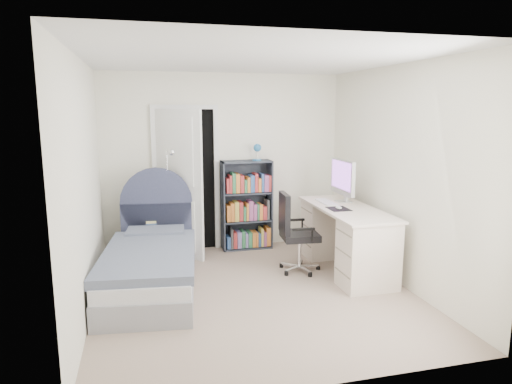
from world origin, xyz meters
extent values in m
cube|color=gray|center=(0.00, 0.00, -0.03)|extent=(3.40, 3.60, 0.05)
cube|color=white|center=(0.00, 0.00, 2.52)|extent=(3.40, 3.60, 0.05)
cube|color=white|center=(0.00, 1.82, 1.25)|extent=(3.40, 0.05, 2.50)
cube|color=white|center=(0.00, -1.82, 1.25)|extent=(3.40, 0.05, 2.50)
cube|color=white|center=(-1.72, 0.00, 1.25)|extent=(0.05, 3.60, 2.50)
cube|color=white|center=(1.72, 0.00, 1.25)|extent=(0.05, 3.60, 2.50)
cube|color=black|center=(-0.55, 1.80, 1.00)|extent=(0.80, 0.01, 2.00)
cube|color=white|center=(-0.98, 1.77, 1.00)|extent=(0.06, 0.06, 2.00)
cube|color=white|center=(-0.12, 1.77, 1.00)|extent=(0.06, 0.06, 2.00)
cube|color=white|center=(-0.55, 1.77, 2.03)|extent=(0.92, 0.06, 0.06)
cube|color=white|center=(-0.68, 1.48, 1.00)|extent=(0.58, 0.61, 2.00)
cube|color=gray|center=(-1.10, 0.35, 0.13)|extent=(1.16, 2.07, 0.26)
cube|color=silver|center=(-1.10, 0.35, 0.33)|extent=(1.14, 2.03, 0.16)
cube|color=slate|center=(-1.11, 0.25, 0.44)|extent=(1.16, 1.78, 0.10)
cube|color=slate|center=(-1.02, 1.05, 0.46)|extent=(0.74, 0.47, 0.12)
cube|color=#393E59|center=(-0.98, 1.37, 0.39)|extent=(0.94, 0.17, 0.79)
cylinder|color=#393E59|center=(-0.98, 1.37, 0.79)|extent=(0.94, 0.17, 0.94)
cylinder|color=tan|center=(-1.17, 1.27, 0.23)|extent=(0.03, 0.03, 0.46)
cylinder|color=tan|center=(-1.17, 1.58, 0.23)|extent=(0.03, 0.03, 0.46)
cylinder|color=tan|center=(-0.86, 1.27, 0.23)|extent=(0.03, 0.03, 0.46)
cylinder|color=tan|center=(-0.86, 1.58, 0.23)|extent=(0.03, 0.03, 0.46)
cube|color=tan|center=(-1.02, 1.42, 0.45)|extent=(0.37, 0.37, 0.03)
cube|color=tan|center=(-1.02, 1.42, 0.16)|extent=(0.33, 0.33, 0.02)
cube|color=#B24C33|center=(-1.06, 1.42, 0.48)|extent=(0.15, 0.20, 0.03)
cube|color=#3F598C|center=(-1.06, 1.42, 0.51)|extent=(0.14, 0.20, 0.03)
cube|color=#D8CC7F|center=(-1.06, 1.42, 0.54)|extent=(0.13, 0.19, 0.03)
cylinder|color=silver|center=(-0.83, 1.34, 0.01)|extent=(0.21, 0.21, 0.02)
cylinder|color=silver|center=(-0.83, 1.34, 0.75)|extent=(0.02, 0.02, 1.48)
sphere|color=silver|center=(-0.77, 1.30, 1.45)|extent=(0.09, 0.09, 0.09)
cube|color=#313743|center=(-0.06, 1.65, 0.64)|extent=(0.02, 0.31, 1.28)
cube|color=#313743|center=(0.64, 1.65, 0.64)|extent=(0.02, 0.31, 1.28)
cube|color=#313743|center=(0.29, 1.65, 1.27)|extent=(0.72, 0.31, 0.02)
cube|color=#313743|center=(0.29, 1.65, 0.01)|extent=(0.72, 0.31, 0.02)
cube|color=#313743|center=(0.29, 1.80, 0.64)|extent=(0.72, 0.01, 1.28)
cube|color=#313743|center=(0.29, 1.65, 0.41)|extent=(0.68, 0.29, 0.02)
cube|color=#313743|center=(0.29, 1.65, 0.82)|extent=(0.68, 0.29, 0.02)
cylinder|color=teal|center=(0.45, 1.65, 1.29)|extent=(0.12, 0.12, 0.02)
cylinder|color=silver|center=(0.45, 1.65, 1.37)|extent=(0.02, 0.02, 0.16)
sphere|color=teal|center=(0.45, 1.62, 1.46)|extent=(0.11, 0.11, 0.11)
cube|color=#335999|center=(0.01, 1.63, 0.11)|extent=(0.05, 0.21, 0.17)
cube|color=#3F3F3F|center=(0.06, 1.63, 0.17)|extent=(0.03, 0.21, 0.28)
cube|color=#B23333|center=(0.10, 1.63, 0.14)|extent=(0.05, 0.21, 0.23)
cube|color=#7F72B2|center=(0.16, 1.63, 0.14)|extent=(0.06, 0.21, 0.23)
cube|color=#337F4C|center=(0.22, 1.63, 0.15)|extent=(0.05, 0.21, 0.24)
cube|color=#7F72B2|center=(0.27, 1.63, 0.13)|extent=(0.04, 0.21, 0.21)
cube|color=#337F4C|center=(0.32, 1.63, 0.14)|extent=(0.06, 0.21, 0.22)
cube|color=orange|center=(0.38, 1.63, 0.14)|extent=(0.05, 0.21, 0.21)
cube|color=orange|center=(0.42, 1.63, 0.14)|extent=(0.03, 0.21, 0.21)
cube|color=#335999|center=(0.46, 1.63, 0.13)|extent=(0.04, 0.21, 0.19)
cube|color=#D8BF4C|center=(0.50, 1.63, 0.16)|extent=(0.03, 0.21, 0.26)
cube|color=#994C7F|center=(0.54, 1.63, 0.13)|extent=(0.04, 0.21, 0.21)
cube|color=orange|center=(0.60, 1.63, 0.17)|extent=(0.06, 0.21, 0.27)
cube|color=orange|center=(0.01, 1.63, 0.54)|extent=(0.05, 0.21, 0.23)
cube|color=orange|center=(0.07, 1.63, 0.56)|extent=(0.05, 0.21, 0.26)
cube|color=#D8BF4C|center=(0.13, 1.63, 0.57)|extent=(0.06, 0.21, 0.28)
cube|color=#B23333|center=(0.19, 1.63, 0.56)|extent=(0.05, 0.21, 0.27)
cube|color=#337F4C|center=(0.24, 1.63, 0.53)|extent=(0.04, 0.21, 0.20)
cube|color=orange|center=(0.28, 1.63, 0.55)|extent=(0.03, 0.21, 0.24)
cube|color=#994C7F|center=(0.34, 1.63, 0.57)|extent=(0.06, 0.21, 0.28)
cube|color=#994C7F|center=(0.40, 1.63, 0.55)|extent=(0.05, 0.21, 0.23)
cube|color=#337F4C|center=(0.44, 1.63, 0.54)|extent=(0.03, 0.21, 0.23)
cube|color=orange|center=(0.48, 1.63, 0.54)|extent=(0.04, 0.21, 0.22)
cube|color=#B23333|center=(0.54, 1.63, 0.52)|extent=(0.06, 0.21, 0.19)
cube|color=#3F3F3F|center=(0.59, 1.63, 0.57)|extent=(0.03, 0.21, 0.28)
cube|color=#B23333|center=(0.00, 1.63, 0.94)|extent=(0.04, 0.21, 0.20)
cube|color=#B23333|center=(0.05, 1.63, 0.96)|extent=(0.03, 0.21, 0.25)
cube|color=#337F4C|center=(0.09, 1.63, 0.98)|extent=(0.04, 0.21, 0.28)
cube|color=orange|center=(0.15, 1.63, 0.97)|extent=(0.06, 0.21, 0.27)
cube|color=#B23333|center=(0.21, 1.63, 0.96)|extent=(0.05, 0.21, 0.25)
cube|color=#337F4C|center=(0.26, 1.63, 0.93)|extent=(0.04, 0.21, 0.18)
cube|color=orange|center=(0.30, 1.63, 0.95)|extent=(0.04, 0.21, 0.21)
cube|color=#335999|center=(0.36, 1.63, 0.96)|extent=(0.06, 0.21, 0.24)
cube|color=#B23333|center=(0.41, 1.63, 0.97)|extent=(0.05, 0.21, 0.26)
cube|color=orange|center=(0.46, 1.63, 0.93)|extent=(0.04, 0.21, 0.19)
cube|color=#335999|center=(0.51, 1.63, 0.97)|extent=(0.04, 0.21, 0.25)
cube|color=#994C7F|center=(0.56, 1.63, 0.96)|extent=(0.06, 0.21, 0.24)
cube|color=#B23333|center=(0.62, 1.63, 0.95)|extent=(0.06, 0.21, 0.23)
cube|color=#EFDCC8|center=(1.28, 0.42, 0.79)|extent=(0.66, 1.66, 0.03)
cube|color=#EFDCC8|center=(1.28, -0.17, 0.39)|extent=(0.61, 0.44, 0.78)
cube|color=#EFDCC8|center=(1.28, 1.01, 0.39)|extent=(0.61, 0.44, 0.78)
cube|color=silver|center=(1.39, 0.75, 0.81)|extent=(0.18, 0.18, 0.01)
cube|color=silver|center=(1.42, 0.75, 0.94)|extent=(0.03, 0.07, 0.24)
cube|color=silver|center=(1.37, 0.75, 1.14)|extent=(0.05, 0.62, 0.44)
cube|color=#A054CD|center=(1.34, 0.75, 1.16)|extent=(0.00, 0.55, 0.35)
cube|color=white|center=(1.15, 0.75, 0.82)|extent=(0.14, 0.44, 0.02)
cube|color=black|center=(1.15, 0.36, 0.81)|extent=(0.24, 0.29, 0.00)
ellipsoid|color=white|center=(1.15, 0.36, 0.83)|extent=(0.07, 0.11, 0.03)
cube|color=silver|center=(0.84, 0.53, 0.05)|extent=(0.26, 0.06, 0.02)
cylinder|color=black|center=(0.96, 0.52, 0.03)|extent=(0.06, 0.06, 0.05)
cube|color=silver|center=(0.77, 0.66, 0.05)|extent=(0.13, 0.25, 0.02)
cylinder|color=black|center=(0.81, 0.77, 0.03)|extent=(0.06, 0.06, 0.05)
cube|color=silver|center=(0.63, 0.62, 0.05)|extent=(0.22, 0.19, 0.02)
cylinder|color=black|center=(0.53, 0.70, 0.03)|extent=(0.06, 0.06, 0.05)
cube|color=silver|center=(0.61, 0.48, 0.05)|extent=(0.24, 0.16, 0.02)
cylinder|color=black|center=(0.51, 0.42, 0.03)|extent=(0.06, 0.06, 0.05)
cube|color=silver|center=(0.74, 0.42, 0.05)|extent=(0.09, 0.26, 0.02)
cylinder|color=black|center=(0.77, 0.30, 0.03)|extent=(0.06, 0.06, 0.05)
cylinder|color=silver|center=(0.72, 0.54, 0.25)|extent=(0.05, 0.05, 0.38)
cube|color=black|center=(0.72, 0.54, 0.45)|extent=(0.47, 0.47, 0.08)
cube|color=black|center=(0.52, 0.56, 0.74)|extent=(0.10, 0.40, 0.50)
cube|color=black|center=(0.68, 0.31, 0.60)|extent=(0.27, 0.06, 0.03)
cube|color=black|center=(0.72, 0.78, 0.60)|extent=(0.27, 0.06, 0.03)
camera|label=1|loc=(-1.15, -4.62, 2.01)|focal=32.00mm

